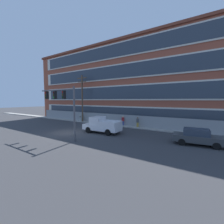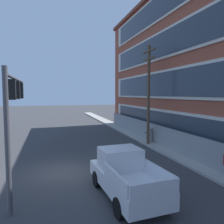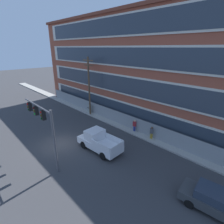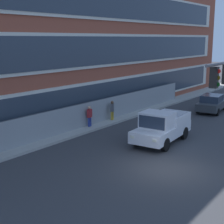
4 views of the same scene
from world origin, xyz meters
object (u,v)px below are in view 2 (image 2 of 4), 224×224
object	(u,v)px
traffic_signal_mast	(13,105)
electrical_cabinet	(148,136)
utility_pole_near_corner	(149,91)
pickup_truck_white	(125,175)

from	to	relation	value
traffic_signal_mast	electrical_cabinet	bearing A→B (deg)	126.73
traffic_signal_mast	utility_pole_near_corner	world-z (taller)	utility_pole_near_corner
pickup_truck_white	electrical_cabinet	size ratio (longest dim) A/B	3.59
pickup_truck_white	electrical_cabinet	bearing A→B (deg)	148.56
pickup_truck_white	electrical_cabinet	xyz separation A→B (m)	(-9.53, 5.83, -0.25)
pickup_truck_white	electrical_cabinet	distance (m)	11.17
traffic_signal_mast	pickup_truck_white	world-z (taller)	traffic_signal_mast
traffic_signal_mast	utility_pole_near_corner	distance (m)	12.51
pickup_truck_white	traffic_signal_mast	bearing A→B (deg)	-108.09
traffic_signal_mast	pickup_truck_white	xyz separation A→B (m)	(1.58, 4.83, -3.23)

